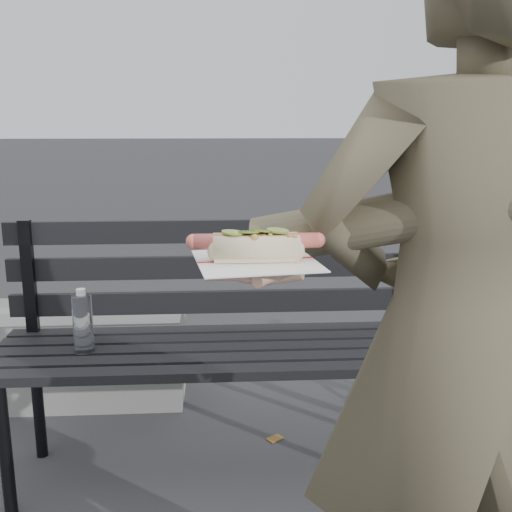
# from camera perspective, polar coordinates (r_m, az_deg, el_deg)

# --- Properties ---
(park_bench) EXTENTS (1.50, 0.44, 0.88)m
(park_bench) POSITION_cam_1_polar(r_m,az_deg,el_deg) (2.06, -3.61, -6.75)
(park_bench) COLOR black
(park_bench) RESTS_ON ground
(concrete_block) EXTENTS (1.20, 0.40, 0.40)m
(concrete_block) POSITION_cam_1_polar(r_m,az_deg,el_deg) (2.85, -19.20, -8.78)
(concrete_block) COLOR slate
(concrete_block) RESTS_ON ground
(person) EXTENTS (0.62, 0.45, 1.60)m
(person) POSITION_cam_1_polar(r_m,az_deg,el_deg) (1.19, 18.09, -8.18)
(person) COLOR brown
(person) RESTS_ON ground
(held_hotdog) EXTENTS (0.61, 0.30, 0.20)m
(held_hotdog) POSITION_cam_1_polar(r_m,az_deg,el_deg) (1.05, 9.87, 2.62)
(held_hotdog) COLOR brown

